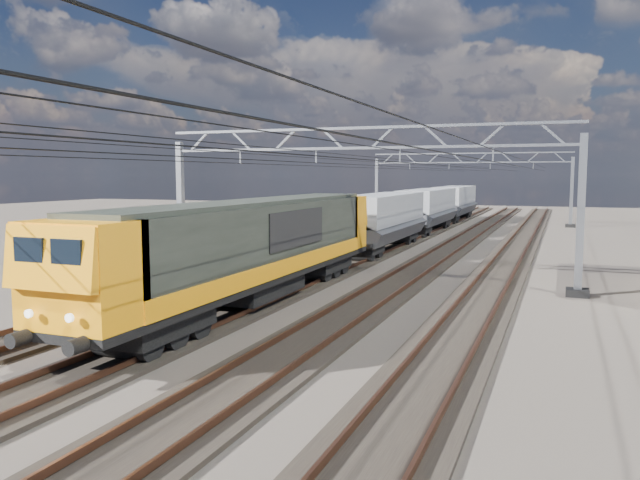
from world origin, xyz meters
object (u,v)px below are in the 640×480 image
(hopper_wagon_mid, at_px, (427,207))
(locomotive, at_px, (255,244))
(catenary_gantry_mid, at_px, (357,198))
(catenary_gantry_far, at_px, (469,185))
(hopper_wagon_lead, at_px, (382,217))
(hopper_wagon_third, at_px, (454,200))

(hopper_wagon_mid, bearing_deg, locomotive, -90.00)
(catenary_gantry_mid, relative_size, locomotive, 0.94)
(catenary_gantry_far, distance_m, locomotive, 42.36)
(hopper_wagon_lead, distance_m, hopper_wagon_third, 28.40)
(locomotive, relative_size, hopper_wagon_mid, 1.62)
(locomotive, bearing_deg, hopper_wagon_mid, 90.00)
(catenary_gantry_far, xyz_separation_m, hopper_wagon_lead, (-2.00, -24.59, -1.67))
(hopper_wagon_third, bearing_deg, catenary_gantry_mid, -87.12)
(hopper_wagon_third, bearing_deg, hopper_wagon_lead, -90.00)
(catenary_gantry_far, height_order, hopper_wagon_third, catenary_gantry_far)
(locomotive, xyz_separation_m, hopper_wagon_third, (-0.00, 46.10, -0.09))
(hopper_wagon_mid, bearing_deg, hopper_wagon_lead, -90.00)
(catenary_gantry_far, distance_m, hopper_wagon_mid, 10.71)
(catenary_gantry_far, distance_m, hopper_wagon_lead, 24.73)
(locomotive, bearing_deg, catenary_gantry_far, 87.29)
(hopper_wagon_lead, height_order, hopper_wagon_third, same)
(catenary_gantry_far, distance_m, hopper_wagon_third, 4.62)
(locomotive, bearing_deg, hopper_wagon_third, 90.00)
(catenary_gantry_far, relative_size, hopper_wagon_lead, 1.53)
(hopper_wagon_lead, xyz_separation_m, hopper_wagon_third, (0.00, 28.40, 0.00))
(locomotive, relative_size, hopper_wagon_third, 1.62)
(hopper_wagon_mid, distance_m, hopper_wagon_third, 14.20)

